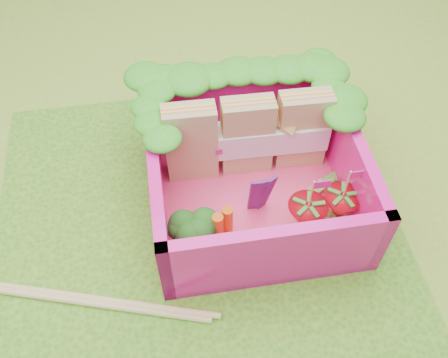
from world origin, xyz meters
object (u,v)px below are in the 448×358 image
Objects in this scene: bento_box at (254,173)px; chopsticks at (41,294)px; broccoli at (193,227)px; strawberry_left at (306,217)px; sandwich_stack at (248,136)px; strawberry_right at (340,206)px.

bento_box reaches higher than chopsticks.
chopsticks is at bearing -168.76° from broccoli.
strawberry_left is 1.65m from chopsticks.
bento_box is 0.26m from sandwich_stack.
bento_box is at bearing 130.02° from strawberry_left.
broccoli is 0.72× the size of strawberry_right.
bento_box is at bearing 20.03° from chopsticks.
broccoli is at bearing -127.66° from sandwich_stack.
sandwich_stack reaches higher than strawberry_left.
strawberry_right is (0.50, -0.27, -0.10)m from bento_box.
strawberry_right is at bearing -46.84° from sandwich_stack.
bento_box is 2.67× the size of strawberry_left.
chopsticks is (-1.87, -0.23, -0.15)m from strawberry_right.
broccoli is (-0.44, -0.57, -0.11)m from sandwich_stack.
sandwich_stack is at bearing 88.72° from bento_box.
chopsticks is at bearing -173.07° from strawberry_right.
strawberry_left is (0.26, -0.58, -0.16)m from sandwich_stack.
chopsticks is (-1.63, -0.18, -0.16)m from strawberry_left.
broccoli is at bearing -144.20° from bento_box.
chopsticks is (-0.93, -0.19, -0.21)m from broccoli.
strawberry_left is at bearing -168.41° from strawberry_right.
broccoli is at bearing 179.49° from strawberry_left.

